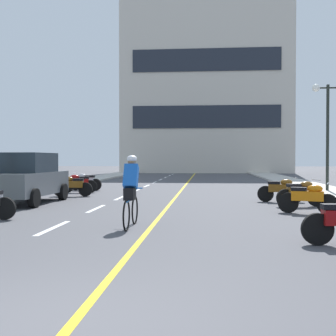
# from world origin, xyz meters

# --- Properties ---
(ground_plane) EXTENTS (140.00, 140.00, 0.00)m
(ground_plane) POSITION_xyz_m (0.00, 21.00, 0.00)
(ground_plane) COLOR #47474C
(curb_left) EXTENTS (2.40, 72.00, 0.12)m
(curb_left) POSITION_xyz_m (-7.20, 24.00, 0.06)
(curb_left) COLOR #B7B2A8
(curb_left) RESTS_ON ground
(curb_right) EXTENTS (2.40, 72.00, 0.12)m
(curb_right) POSITION_xyz_m (7.20, 24.00, 0.06)
(curb_right) COLOR #B7B2A8
(curb_right) RESTS_ON ground
(lane_dash_1) EXTENTS (0.14, 2.20, 0.01)m
(lane_dash_1) POSITION_xyz_m (-2.00, 6.00, 0.00)
(lane_dash_1) COLOR silver
(lane_dash_1) RESTS_ON ground
(lane_dash_2) EXTENTS (0.14, 2.20, 0.01)m
(lane_dash_2) POSITION_xyz_m (-2.00, 10.00, 0.00)
(lane_dash_2) COLOR silver
(lane_dash_2) RESTS_ON ground
(lane_dash_3) EXTENTS (0.14, 2.20, 0.01)m
(lane_dash_3) POSITION_xyz_m (-2.00, 14.00, 0.00)
(lane_dash_3) COLOR silver
(lane_dash_3) RESTS_ON ground
(lane_dash_4) EXTENTS (0.14, 2.20, 0.01)m
(lane_dash_4) POSITION_xyz_m (-2.00, 18.00, 0.00)
(lane_dash_4) COLOR silver
(lane_dash_4) RESTS_ON ground
(lane_dash_5) EXTENTS (0.14, 2.20, 0.01)m
(lane_dash_5) POSITION_xyz_m (-2.00, 22.00, 0.00)
(lane_dash_5) COLOR silver
(lane_dash_5) RESTS_ON ground
(lane_dash_6) EXTENTS (0.14, 2.20, 0.01)m
(lane_dash_6) POSITION_xyz_m (-2.00, 26.00, 0.00)
(lane_dash_6) COLOR silver
(lane_dash_6) RESTS_ON ground
(lane_dash_7) EXTENTS (0.14, 2.20, 0.01)m
(lane_dash_7) POSITION_xyz_m (-2.00, 30.00, 0.00)
(lane_dash_7) COLOR silver
(lane_dash_7) RESTS_ON ground
(lane_dash_8) EXTENTS (0.14, 2.20, 0.01)m
(lane_dash_8) POSITION_xyz_m (-2.00, 34.00, 0.00)
(lane_dash_8) COLOR silver
(lane_dash_8) RESTS_ON ground
(lane_dash_9) EXTENTS (0.14, 2.20, 0.01)m
(lane_dash_9) POSITION_xyz_m (-2.00, 38.00, 0.00)
(lane_dash_9) COLOR silver
(lane_dash_9) RESTS_ON ground
(lane_dash_10) EXTENTS (0.14, 2.20, 0.01)m
(lane_dash_10) POSITION_xyz_m (-2.00, 42.00, 0.00)
(lane_dash_10) COLOR silver
(lane_dash_10) RESTS_ON ground
(lane_dash_11) EXTENTS (0.14, 2.20, 0.01)m
(lane_dash_11) POSITION_xyz_m (-2.00, 46.00, 0.00)
(lane_dash_11) COLOR silver
(lane_dash_11) RESTS_ON ground
(centre_line_yellow) EXTENTS (0.12, 66.00, 0.01)m
(centre_line_yellow) POSITION_xyz_m (0.25, 24.00, 0.00)
(centre_line_yellow) COLOR gold
(centre_line_yellow) RESTS_ON ground
(office_building) EXTENTS (19.33, 6.53, 20.75)m
(office_building) POSITION_xyz_m (1.42, 48.20, 10.37)
(office_building) COLOR beige
(office_building) RESTS_ON ground
(street_lamp_mid) EXTENTS (1.46, 0.36, 5.01)m
(street_lamp_mid) POSITION_xyz_m (7.22, 17.53, 3.80)
(street_lamp_mid) COLOR black
(street_lamp_mid) RESTS_ON curb_right
(parked_car_near) EXTENTS (1.97, 4.22, 1.82)m
(parked_car_near) POSITION_xyz_m (-4.91, 11.44, 0.92)
(parked_car_near) COLOR black
(parked_car_near) RESTS_ON ground
(motorcycle_3) EXTENTS (1.65, 0.75, 0.92)m
(motorcycle_3) POSITION_xyz_m (4.49, 9.22, 0.47)
(motorcycle_3) COLOR black
(motorcycle_3) RESTS_ON ground
(motorcycle_4) EXTENTS (1.68, 0.67, 0.92)m
(motorcycle_4) POSITION_xyz_m (4.69, 11.16, 0.47)
(motorcycle_4) COLOR black
(motorcycle_4) RESTS_ON ground
(motorcycle_5) EXTENTS (1.70, 0.60, 0.92)m
(motorcycle_5) POSITION_xyz_m (4.29, 12.69, 0.47)
(motorcycle_5) COLOR black
(motorcycle_5) RESTS_ON ground
(motorcycle_6) EXTENTS (1.70, 0.60, 0.92)m
(motorcycle_6) POSITION_xyz_m (-4.17, 14.47, 0.47)
(motorcycle_6) COLOR black
(motorcycle_6) RESTS_ON ground
(motorcycle_7) EXTENTS (1.69, 0.61, 0.92)m
(motorcycle_7) POSITION_xyz_m (-4.48, 16.46, 0.47)
(motorcycle_7) COLOR black
(motorcycle_7) RESTS_ON ground
(motorcycle_8) EXTENTS (1.70, 0.60, 0.92)m
(motorcycle_8) POSITION_xyz_m (-4.59, 18.02, 0.47)
(motorcycle_8) COLOR black
(motorcycle_8) RESTS_ON ground
(cyclist_rider) EXTENTS (0.42, 1.77, 1.71)m
(cyclist_rider) POSITION_xyz_m (-0.23, 6.30, 0.89)
(cyclist_rider) COLOR black
(cyclist_rider) RESTS_ON ground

